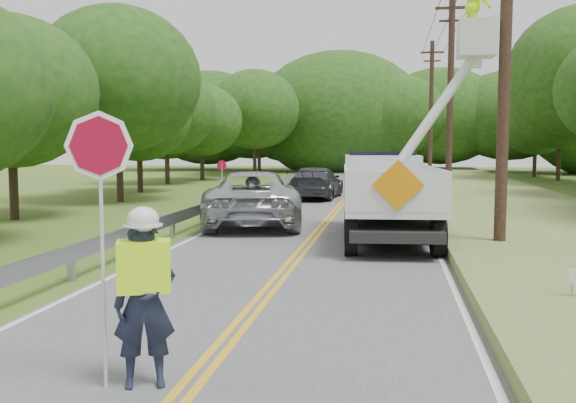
# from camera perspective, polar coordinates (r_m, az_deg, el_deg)

# --- Properties ---
(ground) EXTENTS (140.00, 140.00, 0.00)m
(ground) POSITION_cam_1_polar(r_m,az_deg,el_deg) (8.55, -6.62, -13.75)
(ground) COLOR #426323
(ground) RESTS_ON ground
(road) EXTENTS (7.20, 96.00, 0.03)m
(road) POSITION_cam_1_polar(r_m,az_deg,el_deg) (22.06, 3.32, -1.99)
(road) COLOR #504F52
(road) RESTS_ON ground
(guardrail) EXTENTS (0.18, 48.00, 0.77)m
(guardrail) POSITION_cam_1_polar(r_m,az_deg,el_deg) (23.63, -6.19, -0.21)
(guardrail) COLOR #97999F
(guardrail) RESTS_ON ground
(utility_poles) EXTENTS (1.60, 43.30, 10.00)m
(utility_poles) POSITION_cam_1_polar(r_m,az_deg,el_deg) (25.07, 15.77, 10.73)
(utility_poles) COLOR black
(utility_poles) RESTS_ON ground
(tall_grass_verge) EXTENTS (7.00, 96.00, 0.30)m
(tall_grass_verge) POSITION_cam_1_polar(r_m,az_deg,el_deg) (22.46, 21.66, -1.86)
(tall_grass_verge) COLOR olive
(tall_grass_verge) RESTS_ON ground
(treeline_left) EXTENTS (10.75, 55.49, 9.19)m
(treeline_left) POSITION_cam_1_polar(r_m,az_deg,el_deg) (39.99, -9.64, 8.55)
(treeline_left) COLOR #332319
(treeline_left) RESTS_ON ground
(treeline_horizon) EXTENTS (57.12, 14.96, 12.94)m
(treeline_horizon) POSITION_cam_1_polar(r_m,az_deg,el_deg) (63.93, 8.55, 7.60)
(treeline_horizon) COLOR #164114
(treeline_horizon) RESTS_ON ground
(flagger) EXTENTS (1.13, 0.71, 3.11)m
(flagger) POSITION_cam_1_polar(r_m,az_deg,el_deg) (7.40, -12.83, -7.78)
(flagger) COLOR #191E33
(flagger) RESTS_ON road
(bucket_truck) EXTENTS (4.06, 7.38, 7.01)m
(bucket_truck) POSITION_cam_1_polar(r_m,az_deg,el_deg) (19.20, 9.15, 1.59)
(bucket_truck) COLOR black
(bucket_truck) RESTS_ON road
(suv_silver) EXTENTS (4.22, 7.04, 1.83)m
(suv_silver) POSITION_cam_1_polar(r_m,az_deg,el_deg) (21.64, -3.14, 0.33)
(suv_silver) COLOR #B0B2B8
(suv_silver) RESTS_ON road
(suv_darkgrey) EXTENTS (2.50, 5.53, 1.57)m
(suv_darkgrey) POSITION_cam_1_polar(r_m,az_deg,el_deg) (32.06, 2.54, 1.69)
(suv_darkgrey) COLOR #36383E
(suv_darkgrey) RESTS_ON road
(stop_sign_permanent) EXTENTS (0.34, 0.33, 2.10)m
(stop_sign_permanent) POSITION_cam_1_polar(r_m,az_deg,el_deg) (26.23, -5.94, 2.08)
(stop_sign_permanent) COLOR #97999F
(stop_sign_permanent) RESTS_ON ground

